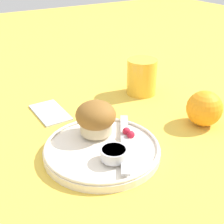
% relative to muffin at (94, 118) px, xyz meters
% --- Properties ---
extents(ground_plane, '(3.00, 3.00, 0.00)m').
position_rel_muffin_xyz_m(ground_plane, '(0.04, 0.00, -0.05)').
color(ground_plane, gold).
extents(plate, '(0.21, 0.21, 0.02)m').
position_rel_muffin_xyz_m(plate, '(0.04, -0.01, -0.04)').
color(plate, silver).
rests_on(plate, ground_plane).
extents(muffin, '(0.08, 0.08, 0.06)m').
position_rel_muffin_xyz_m(muffin, '(0.00, 0.00, 0.00)').
color(muffin, beige).
rests_on(muffin, plate).
extents(cream_ramekin, '(0.05, 0.05, 0.02)m').
position_rel_muffin_xyz_m(cream_ramekin, '(0.09, -0.01, -0.02)').
color(cream_ramekin, silver).
rests_on(cream_ramekin, plate).
extents(berry_pair, '(0.03, 0.02, 0.02)m').
position_rel_muffin_xyz_m(berry_pair, '(0.05, 0.05, -0.02)').
color(berry_pair, '#B7192D').
rests_on(berry_pair, plate).
extents(butter_knife, '(0.17, 0.12, 0.00)m').
position_rel_muffin_xyz_m(butter_knife, '(0.06, 0.03, -0.03)').
color(butter_knife, '#B7B7BC').
rests_on(butter_knife, plate).
extents(orange_fruit, '(0.08, 0.08, 0.08)m').
position_rel_muffin_xyz_m(orange_fruit, '(0.06, 0.23, -0.01)').
color(orange_fruit, orange).
rests_on(orange_fruit, ground_plane).
extents(juice_glass, '(0.08, 0.08, 0.09)m').
position_rel_muffin_xyz_m(juice_glass, '(-0.14, 0.21, -0.01)').
color(juice_glass, gold).
rests_on(juice_glass, ground_plane).
extents(folded_napkin, '(0.11, 0.06, 0.01)m').
position_rel_muffin_xyz_m(folded_napkin, '(-0.16, -0.03, -0.05)').
color(folded_napkin, '#B2BCCC').
rests_on(folded_napkin, ground_plane).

